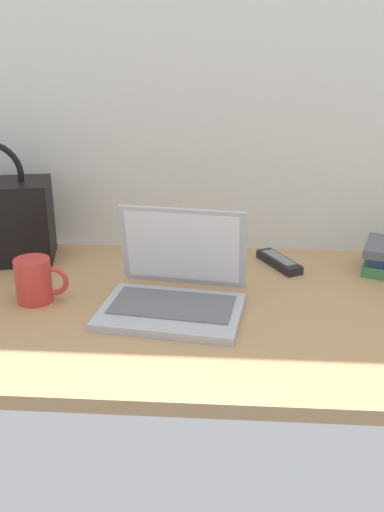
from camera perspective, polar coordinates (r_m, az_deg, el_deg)
The scene contains 4 objects.
desk at distance 1.33m, azimuth 1.86°, elevation -5.47°, with size 1.60×0.76×0.03m.
laptop at distance 1.29m, azimuth -1.70°, elevation -3.26°, with size 0.34×0.30×0.22m.
coffee_mug at distance 1.37m, azimuth -15.47°, elevation -2.33°, with size 0.12×0.08×0.10m.
remote_control_near at distance 1.55m, azimuth 8.72°, elevation -0.56°, with size 0.12×0.16×0.02m.
Camera 1 is at (0.04, -1.18, 0.62)m, focal length 39.90 mm.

